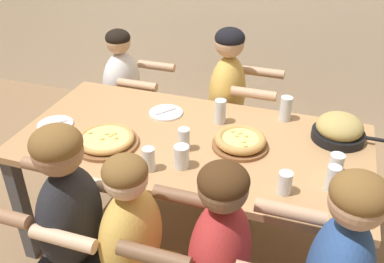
# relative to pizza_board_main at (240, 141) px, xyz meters

# --- Properties ---
(ground_plane) EXTENTS (18.00, 18.00, 0.00)m
(ground_plane) POSITION_rel_pizza_board_main_xyz_m (-0.26, -0.01, -0.79)
(ground_plane) COLOR #896B4C
(ground_plane) RESTS_ON ground
(dining_table) EXTENTS (1.88, 0.94, 0.76)m
(dining_table) POSITION_rel_pizza_board_main_xyz_m (-0.26, -0.01, -0.12)
(dining_table) COLOR tan
(dining_table) RESTS_ON ground
(pizza_board_main) EXTENTS (0.30, 0.30, 0.07)m
(pizza_board_main) POSITION_rel_pizza_board_main_xyz_m (0.00, 0.00, 0.00)
(pizza_board_main) COLOR brown
(pizza_board_main) RESTS_ON dining_table
(pizza_board_second) EXTENTS (0.34, 0.34, 0.05)m
(pizza_board_second) POSITION_rel_pizza_board_main_xyz_m (-0.68, -0.20, -0.01)
(pizza_board_second) COLOR brown
(pizza_board_second) RESTS_ON dining_table
(skillet_bowl) EXTENTS (0.40, 0.28, 0.15)m
(skillet_bowl) POSITION_rel_pizza_board_main_xyz_m (0.48, 0.24, 0.03)
(skillet_bowl) COLOR black
(skillet_bowl) RESTS_ON dining_table
(empty_plate_a) EXTENTS (0.20, 0.20, 0.02)m
(empty_plate_a) POSITION_rel_pizza_board_main_xyz_m (-1.05, -0.12, -0.03)
(empty_plate_a) COLOR white
(empty_plate_a) RESTS_ON dining_table
(empty_plate_b) EXTENTS (0.20, 0.20, 0.02)m
(empty_plate_b) POSITION_rel_pizza_board_main_xyz_m (-0.50, 0.21, -0.03)
(empty_plate_b) COLOR white
(empty_plate_b) RESTS_ON dining_table
(drinking_glass_a) EXTENTS (0.06, 0.06, 0.12)m
(drinking_glass_a) POSITION_rel_pizza_board_main_xyz_m (-0.37, -0.33, 0.02)
(drinking_glass_a) COLOR silver
(drinking_glass_a) RESTS_ON dining_table
(drinking_glass_b) EXTENTS (0.06, 0.06, 0.12)m
(drinking_glass_b) POSITION_rel_pizza_board_main_xyz_m (0.47, -0.21, 0.02)
(drinking_glass_b) COLOR silver
(drinking_glass_b) RESTS_ON dining_table
(drinking_glass_c) EXTENTS (0.07, 0.07, 0.14)m
(drinking_glass_c) POSITION_rel_pizza_board_main_xyz_m (-0.17, 0.21, 0.03)
(drinking_glass_c) COLOR silver
(drinking_glass_c) RESTS_ON dining_table
(drinking_glass_d) EXTENTS (0.06, 0.06, 0.11)m
(drinking_glass_d) POSITION_rel_pizza_board_main_xyz_m (0.27, -0.30, 0.01)
(drinking_glass_d) COLOR silver
(drinking_glass_d) RESTS_ON dining_table
(drinking_glass_e) EXTENTS (0.07, 0.07, 0.11)m
(drinking_glass_e) POSITION_rel_pizza_board_main_xyz_m (0.48, -0.09, 0.01)
(drinking_glass_e) COLOR silver
(drinking_glass_e) RESTS_ON dining_table
(drinking_glass_f) EXTENTS (0.07, 0.07, 0.14)m
(drinking_glass_f) POSITION_rel_pizza_board_main_xyz_m (0.18, 0.36, 0.04)
(drinking_glass_f) COLOR silver
(drinking_glass_f) RESTS_ON dining_table
(drinking_glass_g) EXTENTS (0.08, 0.08, 0.12)m
(drinking_glass_g) POSITION_rel_pizza_board_main_xyz_m (-0.23, -0.26, 0.02)
(drinking_glass_g) COLOR silver
(drinking_glass_g) RESTS_ON dining_table
(drinking_glass_h) EXTENTS (0.06, 0.06, 0.12)m
(drinking_glass_h) POSITION_rel_pizza_board_main_xyz_m (-0.27, -0.12, 0.02)
(drinking_glass_h) COLOR silver
(drinking_glass_h) RESTS_ON dining_table
(diner_near_midleft) EXTENTS (0.51, 0.40, 1.16)m
(diner_near_midleft) POSITION_rel_pizza_board_main_xyz_m (-0.59, -0.70, -0.25)
(diner_near_midleft) COLOR #232328
(diner_near_midleft) RESTS_ON ground
(diner_far_center) EXTENTS (0.51, 0.40, 1.16)m
(diner_far_center) POSITION_rel_pizza_board_main_xyz_m (-0.24, 0.68, -0.26)
(diner_far_center) COLOR gold
(diner_far_center) RESTS_ON ground
(diner_far_left) EXTENTS (0.51, 0.40, 1.07)m
(diner_far_left) POSITION_rel_pizza_board_main_xyz_m (-1.02, 0.68, -0.31)
(diner_far_left) COLOR silver
(diner_far_left) RESTS_ON ground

